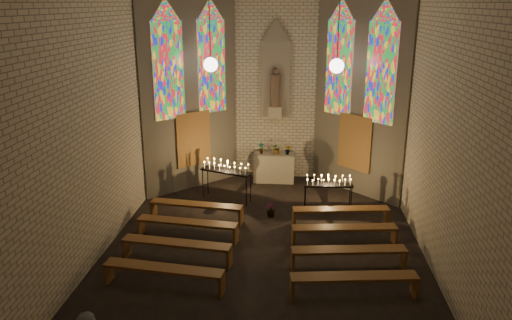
# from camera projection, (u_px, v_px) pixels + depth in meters

# --- Properties ---
(floor) EXTENTS (12.00, 12.00, 0.00)m
(floor) POSITION_uv_depth(u_px,v_px,m) (263.00, 256.00, 12.37)
(floor) COLOR black
(floor) RESTS_ON ground
(room) EXTENTS (8.22, 12.43, 7.00)m
(room) POSITION_uv_depth(u_px,v_px,m) (272.00, 85.00, 14.45)
(room) COLOR beige
(room) RESTS_ON ground
(altar) EXTENTS (1.40, 0.60, 1.00)m
(altar) POSITION_uv_depth(u_px,v_px,m) (274.00, 168.00, 17.40)
(altar) COLOR #ADA58D
(altar) RESTS_ON ground
(flower_vase_left) EXTENTS (0.22, 0.16, 0.39)m
(flower_vase_left) POSITION_uv_depth(u_px,v_px,m) (261.00, 148.00, 17.21)
(flower_vase_left) COLOR #4C723F
(flower_vase_left) RESTS_ON altar
(flower_vase_center) EXTENTS (0.38, 0.34, 0.39)m
(flower_vase_center) POSITION_uv_depth(u_px,v_px,m) (277.00, 148.00, 17.22)
(flower_vase_center) COLOR #4C723F
(flower_vase_center) RESTS_ON altar
(flower_vase_right) EXTENTS (0.22, 0.20, 0.33)m
(flower_vase_right) POSITION_uv_depth(u_px,v_px,m) (288.00, 150.00, 17.14)
(flower_vase_right) COLOR #4C723F
(flower_vase_right) RESTS_ON altar
(aisle_flower_pot) EXTENTS (0.25, 0.25, 0.42)m
(aisle_flower_pot) POSITION_uv_depth(u_px,v_px,m) (271.00, 210.00, 14.59)
(aisle_flower_pot) COLOR #4C723F
(aisle_flower_pot) RESTS_ON ground
(votive_stand_left) EXTENTS (1.69, 0.96, 1.22)m
(votive_stand_left) POSITION_uv_depth(u_px,v_px,m) (226.00, 169.00, 15.59)
(votive_stand_left) COLOR black
(votive_stand_left) RESTS_ON ground
(votive_stand_right) EXTENTS (1.46, 0.42, 1.06)m
(votive_stand_right) POSITION_uv_depth(u_px,v_px,m) (329.00, 183.00, 14.77)
(votive_stand_right) COLOR black
(votive_stand_right) RESTS_ON ground
(pew_left_0) EXTENTS (2.72, 0.70, 0.52)m
(pew_left_0) POSITION_uv_depth(u_px,v_px,m) (196.00, 207.00, 14.29)
(pew_left_0) COLOR brown
(pew_left_0) RESTS_ON ground
(pew_right_0) EXTENTS (2.72, 0.70, 0.52)m
(pew_right_0) POSITION_uv_depth(u_px,v_px,m) (341.00, 211.00, 13.96)
(pew_right_0) COLOR brown
(pew_right_0) RESTS_ON ground
(pew_left_1) EXTENTS (2.72, 0.70, 0.52)m
(pew_left_1) POSITION_uv_depth(u_px,v_px,m) (187.00, 224.00, 13.15)
(pew_left_1) COLOR brown
(pew_left_1) RESTS_ON ground
(pew_right_1) EXTENTS (2.72, 0.70, 0.52)m
(pew_right_1) POSITION_uv_depth(u_px,v_px,m) (344.00, 230.00, 12.82)
(pew_right_1) COLOR brown
(pew_right_1) RESTS_ON ground
(pew_left_2) EXTENTS (2.72, 0.70, 0.52)m
(pew_left_2) POSITION_uv_depth(u_px,v_px,m) (177.00, 245.00, 12.01)
(pew_left_2) COLOR brown
(pew_left_2) RESTS_ON ground
(pew_right_2) EXTENTS (2.72, 0.70, 0.52)m
(pew_right_2) POSITION_uv_depth(u_px,v_px,m) (349.00, 252.00, 11.68)
(pew_right_2) COLOR brown
(pew_right_2) RESTS_ON ground
(pew_left_3) EXTENTS (2.72, 0.70, 0.52)m
(pew_left_3) POSITION_uv_depth(u_px,v_px,m) (164.00, 271.00, 10.87)
(pew_left_3) COLOR brown
(pew_left_3) RESTS_ON ground
(pew_right_3) EXTENTS (2.72, 0.70, 0.52)m
(pew_right_3) POSITION_uv_depth(u_px,v_px,m) (354.00, 279.00, 10.54)
(pew_right_3) COLOR brown
(pew_right_3) RESTS_ON ground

